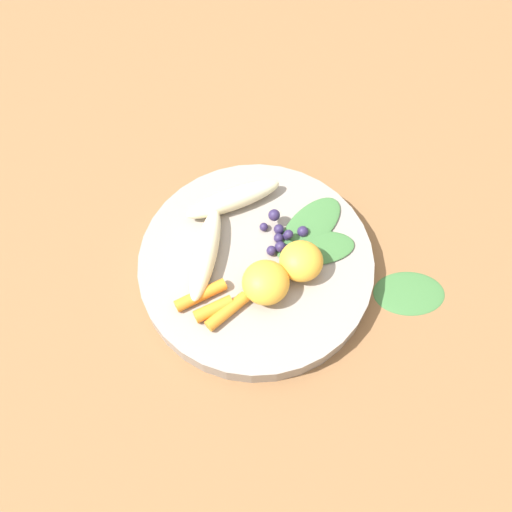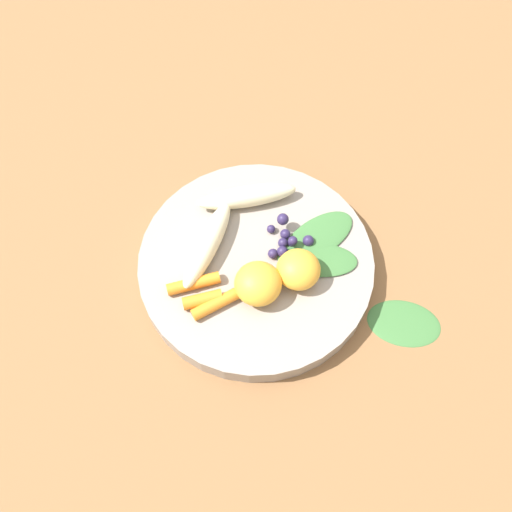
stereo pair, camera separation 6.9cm
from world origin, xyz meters
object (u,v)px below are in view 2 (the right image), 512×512
(banana_peeled_left, at_px, (207,244))
(banana_peeled_right, at_px, (247,196))
(bowl, at_px, (256,265))
(orange_segment_near, at_px, (298,269))
(kale_leaf_stray, at_px, (404,323))

(banana_peeled_left, height_order, banana_peeled_right, same)
(bowl, relative_size, banana_peeled_left, 2.29)
(bowl, height_order, orange_segment_near, orange_segment_near)
(bowl, bearing_deg, orange_segment_near, -66.67)
(banana_peeled_right, xyz_separation_m, orange_segment_near, (-0.03, -0.12, 0.01))
(kale_leaf_stray, bearing_deg, bowl, 168.98)
(banana_peeled_left, xyz_separation_m, banana_peeled_right, (0.08, 0.02, 0.00))
(orange_segment_near, distance_m, kale_leaf_stray, 0.14)
(bowl, bearing_deg, kale_leaf_stray, -63.80)
(kale_leaf_stray, bearing_deg, orange_segment_near, 170.13)
(orange_segment_near, height_order, kale_leaf_stray, orange_segment_near)
(banana_peeled_right, distance_m, kale_leaf_stray, 0.25)
(kale_leaf_stray, bearing_deg, banana_peeled_right, 151.54)
(banana_peeled_left, bearing_deg, kale_leaf_stray, 92.08)
(banana_peeled_left, relative_size, banana_peeled_right, 1.00)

